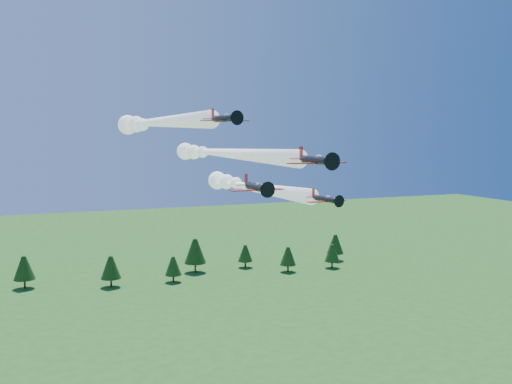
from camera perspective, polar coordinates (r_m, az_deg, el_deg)
name	(u,v)px	position (r m, az deg, el deg)	size (l,w,h in m)	color
plane_lead	(223,153)	(104.34, -3.35, 3.93)	(7.95, 62.69, 3.70)	black
plane_left	(155,122)	(98.69, -10.11, 6.88)	(11.52, 44.07, 3.70)	black
plane_right	(249,187)	(105.91, -0.71, 0.53)	(9.78, 41.97, 3.70)	black
plane_slot	(256,187)	(86.64, 0.01, 0.48)	(8.44, 9.23, 2.99)	black
treeline	(146,263)	(193.40, -10.96, -6.95)	(164.80, 20.79, 11.98)	#382314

